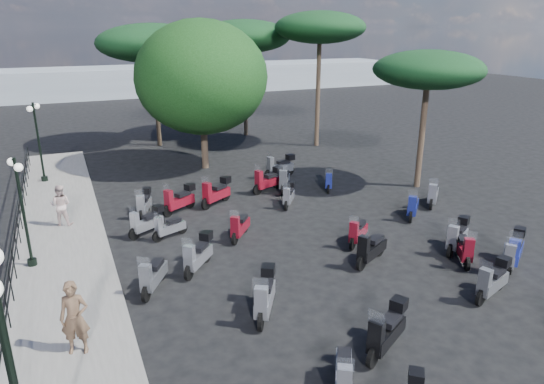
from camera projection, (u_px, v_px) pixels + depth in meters
name	position (u px, v px, depth m)	size (l,w,h in m)	color
ground	(282.00, 264.00, 15.70)	(120.00, 120.00, 0.00)	black
sidewalk	(63.00, 261.00, 15.80)	(3.00, 30.00, 0.15)	slate
railing	(14.00, 247.00, 14.86)	(0.04, 26.04, 1.10)	black
lamp_post_0	(12.00, 374.00, 6.85)	(0.37, 1.29, 4.38)	black
lamp_post_1	(22.00, 206.00, 14.69)	(0.47, 1.01, 3.52)	black
lamp_post_2	(38.00, 137.00, 23.02)	(0.55, 1.08, 3.83)	black
woman	(75.00, 318.00, 10.98)	(0.66, 0.43, 1.80)	brown
pedestrian_far	(61.00, 205.00, 18.23)	(0.77, 0.60, 1.58)	beige
scooter_1	(265.00, 296.00, 12.78)	(1.15, 1.67, 1.48)	black
scooter_2	(153.00, 276.00, 13.98)	(1.03, 1.54, 1.38)	black
scooter_3	(169.00, 228.00, 17.54)	(1.41, 0.73, 1.18)	black
scooter_4	(147.00, 222.00, 17.83)	(1.47, 0.97, 1.29)	black
scooter_5	(144.00, 204.00, 19.64)	(0.84, 1.56, 1.31)	black
scooter_7	(344.00, 375.00, 10.05)	(0.98, 1.45, 1.31)	black
scooter_8	(198.00, 255.00, 15.17)	(1.30, 1.42, 1.40)	black
scooter_9	(240.00, 227.00, 17.48)	(1.11, 1.33, 1.30)	black
scooter_10	(216.00, 193.00, 20.78)	(1.62, 1.17, 1.46)	black
scooter_11	(179.00, 200.00, 19.98)	(1.59, 1.08, 1.41)	black
scooter_13	(386.00, 331.00, 11.32)	(1.66, 1.10, 1.46)	black
scooter_14	(371.00, 249.00, 15.62)	(1.66, 1.02, 1.45)	black
scooter_15	(358.00, 232.00, 17.04)	(1.30, 1.07, 1.27)	black
scooter_16	(284.00, 181.00, 22.56)	(1.09, 1.63, 1.46)	black
scooter_17	(268.00, 181.00, 22.47)	(1.72, 0.90, 1.43)	black
scooter_19	(464.00, 249.00, 15.71)	(1.00, 1.47, 1.33)	black
scooter_20	(492.00, 281.00, 13.65)	(1.67, 0.82, 1.37)	black
scooter_21	(457.00, 236.00, 16.51)	(1.59, 1.06, 1.40)	black
scooter_22	(289.00, 196.00, 20.71)	(1.03, 1.30, 1.21)	black
scooter_23	(280.00, 167.00, 24.63)	(1.82, 0.70, 1.46)	black
scooter_25	(515.00, 250.00, 15.45)	(1.58, 1.17, 1.44)	black
scooter_26	(509.00, 256.00, 15.27)	(1.35, 1.15, 1.33)	black
scooter_27	(413.00, 207.00, 19.42)	(1.26, 1.28, 1.35)	black
scooter_28	(433.00, 195.00, 20.75)	(1.33, 1.30, 1.39)	black
scooter_29	(329.00, 180.00, 22.78)	(0.91, 1.36, 1.20)	black
broadleaf_tree	(201.00, 78.00, 24.94)	(6.87, 6.87, 7.75)	#38281E
pine_0	(244.00, 37.00, 32.31)	(6.23, 6.23, 7.80)	#38281E
pine_1	(320.00, 28.00, 29.12)	(5.51, 5.51, 8.24)	#38281E
pine_2	(152.00, 43.00, 29.40)	(6.70, 6.70, 7.54)	#38281E
pine_3	(428.00, 70.00, 21.61)	(4.94, 4.94, 6.36)	#38281E
distant_hills	(113.00, 81.00, 54.18)	(70.00, 8.00, 3.00)	gray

